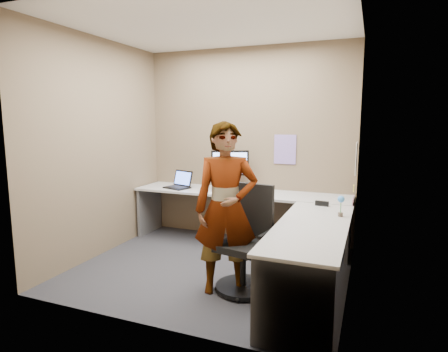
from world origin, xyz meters
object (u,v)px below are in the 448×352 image
at_px(desk, 257,215).
at_px(monitor, 230,165).
at_px(office_chair, 246,248).
at_px(person, 226,208).

relative_size(desk, monitor, 6.02).
relative_size(desk, office_chair, 2.86).
bearing_deg(monitor, office_chair, -84.66).
bearing_deg(desk, person, -95.01).
height_order(monitor, office_chair, monitor).
distance_m(office_chair, person, 0.47).
xyz_separation_m(desk, office_chair, (0.10, -0.72, -0.16)).
distance_m(monitor, office_chair, 1.65).
bearing_deg(monitor, person, -92.33).
bearing_deg(monitor, desk, -68.42).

